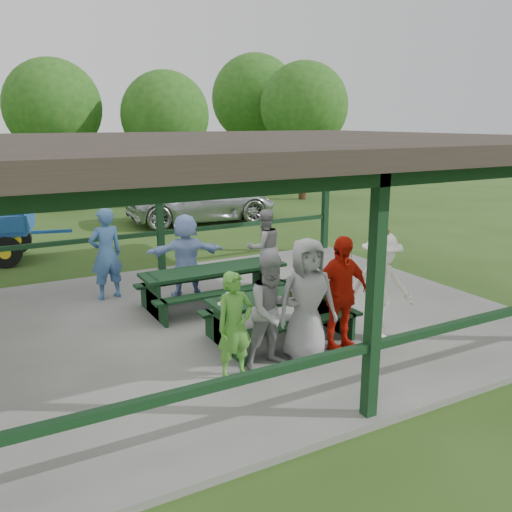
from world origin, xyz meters
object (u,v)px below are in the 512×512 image
contestant_grey_left (273,311)px  contestant_white_fedora (380,288)px  picnic_table_near (280,311)px  contestant_grey_mid (307,300)px  contestant_red (340,294)px  spectator_grey (264,248)px  contestant_green (235,326)px  picnic_table_far (215,281)px  spectator_lblue (186,255)px  pickup_truck (202,201)px  spectator_blue (106,254)px

contestant_grey_left → contestant_white_fedora: bearing=-0.7°
picnic_table_near → contestant_grey_mid: 0.99m
contestant_grey_mid → contestant_red: 0.64m
spectator_grey → contestant_green: bearing=57.1°
contestant_grey_mid → contestant_white_fedora: 1.41m
picnic_table_far → spectator_lblue: spectator_lblue is taller
picnic_table_near → spectator_lblue: spectator_lblue is taller
contestant_grey_left → pickup_truck: bearing=71.3°
contestant_green → contestant_grey_left: 0.65m
picnic_table_near → contestant_white_fedora: bearing=-33.0°
spectator_lblue → picnic_table_far: bearing=120.4°
contestant_red → contestant_white_fedora: 0.77m
picnic_table_far → pickup_truck: (3.61, 9.03, 0.18)m
contestant_grey_mid → spectator_grey: bearing=80.9°
contestant_grey_left → picnic_table_near: bearing=53.2°
spectator_blue → spectator_grey: bearing=158.7°
spectator_grey → pickup_truck: size_ratio=0.31×
contestant_red → spectator_lblue: 3.83m
contestant_grey_mid → contestant_white_fedora: contestant_grey_mid is taller
contestant_green → contestant_white_fedora: contestant_white_fedora is taller
contestant_red → picnic_table_near: bearing=125.2°
contestant_grey_left → contestant_red: contestant_red is taller
picnic_table_near → contestant_grey_mid: bearing=-94.1°
pickup_truck → spectator_grey: bearing=170.2°
spectator_blue → pickup_truck: 9.27m
contestant_grey_mid → pickup_truck: bearing=85.1°
contestant_grey_left → contestant_white_fedora: size_ratio=0.92×
contestant_red → picnic_table_far: bearing=107.3°
picnic_table_far → pickup_truck: bearing=68.2°
picnic_table_near → contestant_green: 1.61m
contestant_red → contestant_green: bearing=-176.5°
contestant_grey_mid → spectator_blue: 4.72m
contestant_grey_mid → pickup_truck: (3.41, 11.90, -0.27)m
picnic_table_near → picnic_table_far: size_ratio=0.84×
spectator_blue → contestant_red: bearing=111.8°
picnic_table_far → spectator_lblue: 0.94m
contestant_green → contestant_grey_left: size_ratio=0.90×
contestant_red → contestant_white_fedora: size_ratio=0.98×
picnic_table_far → contestant_white_fedora: contestant_white_fedora is taller
contestant_red → pickup_truck: size_ratio=0.34×
contestant_green → contestant_grey_mid: bearing=-1.7°
contestant_red → spectator_blue: (-2.54, 4.28, 0.01)m
picnic_table_near → spectator_grey: size_ratio=1.42×
contestant_grey_mid → contestant_red: (0.64, 0.03, -0.02)m
contestant_green → spectator_lblue: size_ratio=0.90×
picnic_table_far → contestant_grey_left: (-0.38, -2.85, 0.37)m
picnic_table_far → contestant_red: 3.00m
contestant_green → contestant_red: 1.86m
contestant_red → spectator_lblue: size_ratio=1.07×
picnic_table_near → contestant_grey_left: (-0.64, -0.85, 0.38)m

